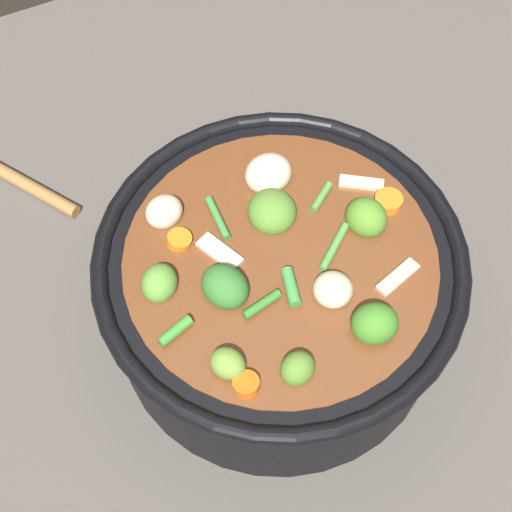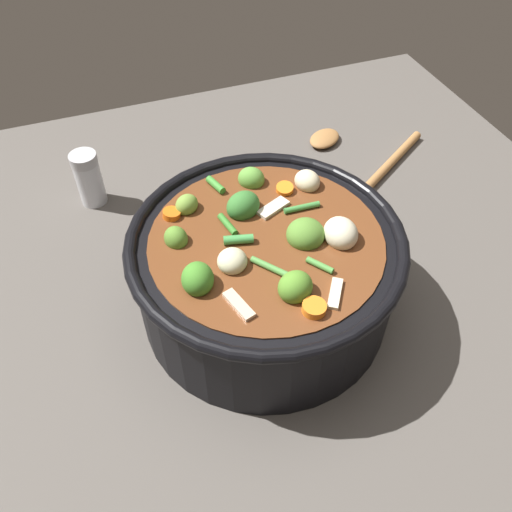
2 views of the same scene
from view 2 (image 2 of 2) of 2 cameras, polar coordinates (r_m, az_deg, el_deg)
ground_plane at (r=0.71m, az=0.96°, el=-5.26°), size 1.10×1.10×0.00m
cooking_pot at (r=0.66m, az=1.03°, el=-1.58°), size 0.33×0.33×0.15m
wooden_spoon at (r=0.96m, az=10.55°, el=10.91°), size 0.21×0.21×0.02m
salt_shaker at (r=0.87m, az=-17.40°, el=7.90°), size 0.04×0.04×0.09m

